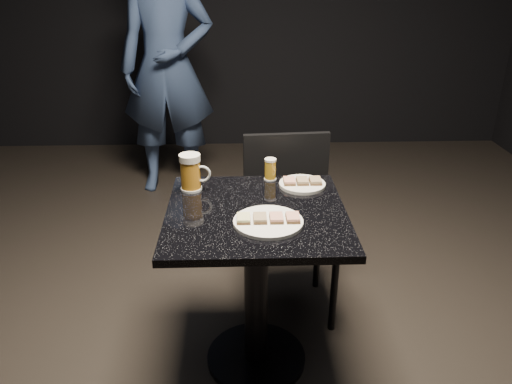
{
  "coord_description": "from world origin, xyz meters",
  "views": [
    {
      "loc": [
        -0.06,
        -1.73,
        1.62
      ],
      "look_at": [
        0.0,
        0.02,
        0.82
      ],
      "focal_mm": 35.0,
      "sensor_mm": 36.0,
      "label": 1
    }
  ],
  "objects_px": {
    "chair": "(289,215)",
    "plate_large": "(268,222)",
    "plate_small": "(302,184)",
    "patron": "(167,68)",
    "table": "(256,263)",
    "beer_tumbler": "(270,169)",
    "beer_mug": "(191,172)"
  },
  "relations": [
    {
      "from": "chair",
      "to": "plate_large",
      "type": "bearing_deg",
      "value": -104.04
    },
    {
      "from": "plate_small",
      "to": "chair",
      "type": "relative_size",
      "value": 0.23
    },
    {
      "from": "patron",
      "to": "table",
      "type": "distance_m",
      "value": 2.1
    },
    {
      "from": "plate_large",
      "to": "table",
      "type": "relative_size",
      "value": 0.35
    },
    {
      "from": "plate_small",
      "to": "beer_tumbler",
      "type": "height_order",
      "value": "beer_tumbler"
    },
    {
      "from": "plate_large",
      "to": "chair",
      "type": "height_order",
      "value": "chair"
    },
    {
      "from": "beer_tumbler",
      "to": "chair",
      "type": "distance_m",
      "value": 0.34
    },
    {
      "from": "beer_mug",
      "to": "beer_tumbler",
      "type": "distance_m",
      "value": 0.35
    },
    {
      "from": "plate_small",
      "to": "beer_mug",
      "type": "relative_size",
      "value": 1.27
    },
    {
      "from": "beer_mug",
      "to": "plate_large",
      "type": "bearing_deg",
      "value": -46.12
    },
    {
      "from": "table",
      "to": "beer_mug",
      "type": "xyz_separation_m",
      "value": [
        -0.27,
        0.21,
        0.32
      ]
    },
    {
      "from": "plate_large",
      "to": "plate_small",
      "type": "height_order",
      "value": "same"
    },
    {
      "from": "table",
      "to": "beer_tumbler",
      "type": "xyz_separation_m",
      "value": [
        0.07,
        0.31,
        0.29
      ]
    },
    {
      "from": "beer_mug",
      "to": "chair",
      "type": "height_order",
      "value": "beer_mug"
    },
    {
      "from": "patron",
      "to": "chair",
      "type": "xyz_separation_m",
      "value": [
        0.76,
        -1.53,
        -0.44
      ]
    },
    {
      "from": "table",
      "to": "beer_mug",
      "type": "bearing_deg",
      "value": 141.9
    },
    {
      "from": "plate_small",
      "to": "beer_mug",
      "type": "xyz_separation_m",
      "value": [
        -0.47,
        -0.02,
        0.07
      ]
    },
    {
      "from": "plate_large",
      "to": "table",
      "type": "xyz_separation_m",
      "value": [
        -0.04,
        0.11,
        -0.25
      ]
    },
    {
      "from": "plate_large",
      "to": "beer_tumbler",
      "type": "bearing_deg",
      "value": 85.47
    },
    {
      "from": "beer_tumbler",
      "to": "beer_mug",
      "type": "bearing_deg",
      "value": -163.79
    },
    {
      "from": "plate_small",
      "to": "beer_tumbler",
      "type": "bearing_deg",
      "value": 150.5
    },
    {
      "from": "plate_large",
      "to": "patron",
      "type": "height_order",
      "value": "patron"
    },
    {
      "from": "plate_large",
      "to": "plate_small",
      "type": "xyz_separation_m",
      "value": [
        0.17,
        0.34,
        0.0
      ]
    },
    {
      "from": "plate_large",
      "to": "beer_tumbler",
      "type": "relative_size",
      "value": 2.65
    },
    {
      "from": "table",
      "to": "beer_mug",
      "type": "height_order",
      "value": "beer_mug"
    },
    {
      "from": "beer_mug",
      "to": "beer_tumbler",
      "type": "bearing_deg",
      "value": 16.21
    },
    {
      "from": "beer_tumbler",
      "to": "plate_large",
      "type": "bearing_deg",
      "value": -94.53
    },
    {
      "from": "chair",
      "to": "table",
      "type": "bearing_deg",
      "value": -112.08
    },
    {
      "from": "patron",
      "to": "chair",
      "type": "distance_m",
      "value": 1.76
    },
    {
      "from": "beer_tumbler",
      "to": "chair",
      "type": "relative_size",
      "value": 0.11
    },
    {
      "from": "table",
      "to": "chair",
      "type": "xyz_separation_m",
      "value": [
        0.18,
        0.44,
        -0.01
      ]
    },
    {
      "from": "table",
      "to": "beer_mug",
      "type": "relative_size",
      "value": 4.75
    }
  ]
}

